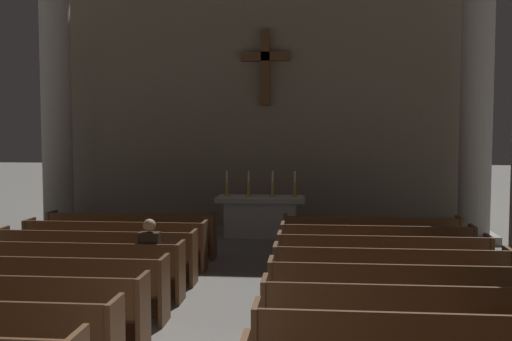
# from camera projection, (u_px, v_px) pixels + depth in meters

# --- Properties ---
(pew_left_row_3) EXTENTS (3.54, 0.50, 0.95)m
(pew_left_row_3) POSITION_uv_depth(u_px,v_px,m) (7.00, 309.00, 7.75)
(pew_left_row_3) COLOR brown
(pew_left_row_3) RESTS_ON ground
(pew_left_row_4) EXTENTS (3.54, 0.50, 0.95)m
(pew_left_row_4) POSITION_uv_depth(u_px,v_px,m) (44.00, 287.00, 8.81)
(pew_left_row_4) COLOR brown
(pew_left_row_4) RESTS_ON ground
(pew_left_row_5) EXTENTS (3.54, 0.50, 0.95)m
(pew_left_row_5) POSITION_uv_depth(u_px,v_px,m) (73.00, 270.00, 9.87)
(pew_left_row_5) COLOR brown
(pew_left_row_5) RESTS_ON ground
(pew_left_row_6) EXTENTS (3.54, 0.50, 0.95)m
(pew_left_row_6) POSITION_uv_depth(u_px,v_px,m) (96.00, 256.00, 10.92)
(pew_left_row_6) COLOR brown
(pew_left_row_6) RESTS_ON ground
(pew_left_row_7) EXTENTS (3.54, 0.50, 0.95)m
(pew_left_row_7) POSITION_uv_depth(u_px,v_px,m) (115.00, 245.00, 11.98)
(pew_left_row_7) COLOR brown
(pew_left_row_7) RESTS_ON ground
(pew_left_row_8) EXTENTS (3.54, 0.50, 0.95)m
(pew_left_row_8) POSITION_uv_depth(u_px,v_px,m) (132.00, 235.00, 13.04)
(pew_left_row_8) COLOR brown
(pew_left_row_8) RESTS_ON ground
(pew_right_row_3) EXTENTS (3.54, 0.50, 0.95)m
(pew_right_row_3) POSITION_uv_depth(u_px,v_px,m) (412.00, 321.00, 7.29)
(pew_right_row_3) COLOR brown
(pew_right_row_3) RESTS_ON ground
(pew_right_row_4) EXTENTS (3.54, 0.50, 0.95)m
(pew_right_row_4) POSITION_uv_depth(u_px,v_px,m) (399.00, 296.00, 8.34)
(pew_right_row_4) COLOR brown
(pew_right_row_4) RESTS_ON ground
(pew_right_row_5) EXTENTS (3.54, 0.50, 0.95)m
(pew_right_row_5) POSITION_uv_depth(u_px,v_px,m) (390.00, 277.00, 9.40)
(pew_right_row_5) COLOR brown
(pew_right_row_5) RESTS_ON ground
(pew_right_row_6) EXTENTS (3.54, 0.50, 0.95)m
(pew_right_row_6) POSITION_uv_depth(u_px,v_px,m) (382.00, 262.00, 10.46)
(pew_right_row_6) COLOR brown
(pew_right_row_6) RESTS_ON ground
(pew_right_row_7) EXTENTS (3.54, 0.50, 0.95)m
(pew_right_row_7) POSITION_uv_depth(u_px,v_px,m) (376.00, 249.00, 11.51)
(pew_right_row_7) COLOR brown
(pew_right_row_7) RESTS_ON ground
(pew_right_row_8) EXTENTS (3.54, 0.50, 0.95)m
(pew_right_row_8) POSITION_uv_depth(u_px,v_px,m) (371.00, 239.00, 12.57)
(pew_right_row_8) COLOR brown
(pew_right_row_8) RESTS_ON ground
(column_left_third) EXTENTS (1.12, 1.12, 6.57)m
(column_left_third) POSITION_uv_depth(u_px,v_px,m) (56.00, 108.00, 15.56)
(column_left_third) COLOR #ADA89E
(column_left_third) RESTS_ON ground
(column_right_third) EXTENTS (1.12, 1.12, 6.57)m
(column_right_third) POSITION_uv_depth(u_px,v_px,m) (476.00, 107.00, 14.60)
(column_right_third) COLOR #ADA89E
(column_right_third) RESTS_ON ground
(altar) EXTENTS (2.20, 0.90, 1.01)m
(altar) POSITION_uv_depth(u_px,v_px,m) (261.00, 215.00, 15.51)
(altar) COLOR #BCB7AD
(altar) RESTS_ON ground
(candlestick_outer_left) EXTENTS (0.16, 0.16, 0.64)m
(candlestick_outer_left) POSITION_uv_depth(u_px,v_px,m) (227.00, 188.00, 15.54)
(candlestick_outer_left) COLOR #B79338
(candlestick_outer_left) RESTS_ON altar
(candlestick_inner_left) EXTENTS (0.16, 0.16, 0.64)m
(candlestick_inner_left) POSITION_uv_depth(u_px,v_px,m) (249.00, 188.00, 15.49)
(candlestick_inner_left) COLOR #B79338
(candlestick_inner_left) RESTS_ON altar
(candlestick_inner_right) EXTENTS (0.16, 0.16, 0.64)m
(candlestick_inner_right) POSITION_uv_depth(u_px,v_px,m) (273.00, 189.00, 15.43)
(candlestick_inner_right) COLOR #B79338
(candlestick_inner_right) RESTS_ON altar
(candlestick_outer_right) EXTENTS (0.16, 0.16, 0.64)m
(candlestick_outer_right) POSITION_uv_depth(u_px,v_px,m) (295.00, 189.00, 15.38)
(candlestick_outer_right) COLOR #B79338
(candlestick_outer_right) RESTS_ON altar
(apse_with_cross) EXTENTS (11.44, 0.49, 7.86)m
(apse_with_cross) POSITION_uv_depth(u_px,v_px,m) (266.00, 83.00, 16.99)
(apse_with_cross) COLOR gray
(apse_with_cross) RESTS_ON ground
(lone_worshipper) EXTENTS (0.32, 0.43, 1.32)m
(lone_worshipper) POSITION_uv_depth(u_px,v_px,m) (151.00, 258.00, 9.77)
(lone_worshipper) COLOR #26262B
(lone_worshipper) RESTS_ON ground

